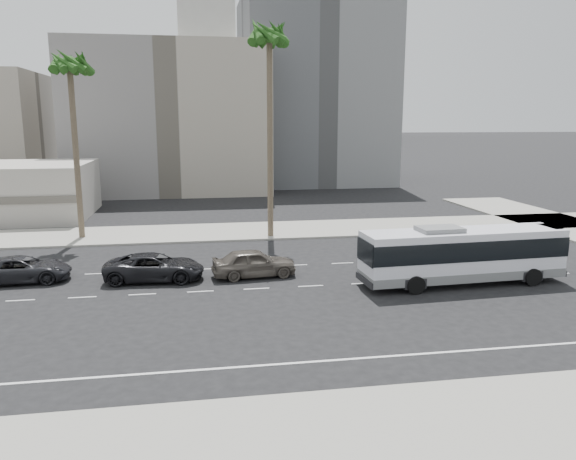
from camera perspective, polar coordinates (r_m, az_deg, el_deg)
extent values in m
plane|color=black|center=(31.27, 7.78, -5.49)|extent=(700.00, 700.00, 0.00)
cube|color=gray|center=(45.85, 2.08, 0.10)|extent=(120.00, 7.00, 0.15)
cube|color=gray|center=(18.20, 23.12, -18.98)|extent=(120.00, 7.00, 0.15)
cube|color=gray|center=(73.62, -12.00, 11.08)|extent=(24.00, 18.00, 18.00)
cube|color=#5A5C5E|center=(82.43, 2.55, 14.09)|extent=(20.00, 20.00, 26.00)
cube|color=silver|center=(278.95, -8.25, 13.87)|extent=(42.00, 42.00, 44.00)
cube|color=silver|center=(283.28, -8.48, 21.57)|extent=(26.00, 26.00, 32.00)
cube|color=#595C63|center=(265.42, 2.44, 16.93)|extent=(26.00, 26.00, 70.00)
cube|color=#595C63|center=(299.92, 6.06, 15.27)|extent=(22.00, 22.00, 60.00)
cube|color=silver|center=(32.05, 17.55, -2.25)|extent=(11.45, 3.07, 2.54)
cube|color=black|center=(31.98, 17.59, -1.66)|extent=(11.51, 3.14, 1.08)
cube|color=slate|center=(32.33, 17.43, -4.19)|extent=(11.47, 3.12, 0.49)
cube|color=slate|center=(31.14, 15.29, 0.06)|extent=(2.42, 1.68, 0.29)
cube|color=#262628|center=(34.59, 25.63, 0.03)|extent=(0.68, 1.79, 0.29)
cylinder|color=black|center=(33.12, 24.00, -4.56)|extent=(0.98, 0.29, 0.98)
cylinder|color=black|center=(35.15, 21.78, -3.50)|extent=(0.98, 0.29, 0.98)
cylinder|color=black|center=(29.92, 12.78, -5.48)|extent=(0.98, 0.29, 0.98)
cylinder|color=black|center=(32.15, 11.10, -4.23)|extent=(0.98, 0.29, 0.98)
imported|color=#575048|center=(32.19, -3.53, -3.39)|extent=(2.38, 5.01, 1.65)
imported|color=black|center=(32.31, -13.59, -3.74)|extent=(2.94, 5.71, 1.54)
imported|color=#232327|center=(34.54, -25.73, -3.67)|extent=(2.74, 5.38, 1.46)
cylinder|color=brown|center=(42.04, -1.86, 9.10)|extent=(0.41, 0.41, 14.73)
cylinder|color=brown|center=(44.40, -20.98, 7.19)|extent=(0.40, 0.40, 12.73)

